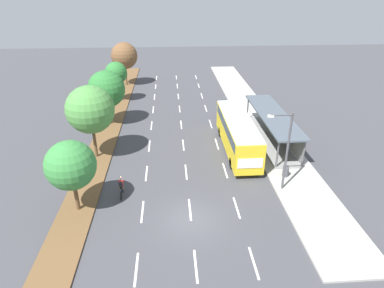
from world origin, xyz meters
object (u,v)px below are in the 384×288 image
(median_tree_second, at_px, (90,110))
(median_tree_third, at_px, (107,89))
(bus_shelter, at_px, (274,124))
(trash_bin, at_px, (286,172))
(streetlight, at_px, (285,147))
(median_tree_fifth, at_px, (124,56))
(bus, at_px, (237,131))
(median_tree_fourth, at_px, (116,73))
(cyclist, at_px, (121,187))
(median_tree_nearest, at_px, (71,165))

(median_tree_second, relative_size, median_tree_third, 1.10)
(bus_shelter, xyz_separation_m, median_tree_second, (-17.94, -2.48, 2.98))
(bus_shelter, distance_m, trash_bin, 7.53)
(bus_shelter, bearing_deg, streetlight, -103.02)
(median_tree_fifth, relative_size, streetlight, 1.03)
(median_tree_third, distance_m, median_tree_fifth, 16.45)
(bus, relative_size, median_tree_fourth, 2.06)
(bus_shelter, bearing_deg, cyclist, -148.37)
(trash_bin, bearing_deg, median_tree_second, 163.91)
(median_tree_fifth, relative_size, trash_bin, 7.90)
(median_tree_nearest, relative_size, median_tree_fifth, 0.81)
(median_tree_second, xyz_separation_m, median_tree_fourth, (-0.03, 16.44, -0.78))
(cyclist, xyz_separation_m, trash_bin, (13.66, 1.74, -0.22))
(trash_bin, bearing_deg, bus_shelter, 81.63)
(cyclist, relative_size, median_tree_fifth, 0.27)
(median_tree_fourth, bearing_deg, streetlight, -55.52)
(cyclist, distance_m, trash_bin, 13.77)
(median_tree_third, distance_m, streetlight, 21.69)
(bus, relative_size, median_tree_third, 1.80)
(bus, distance_m, cyclist, 12.73)
(bus, bearing_deg, trash_bin, -59.38)
(median_tree_second, bearing_deg, bus, 2.28)
(bus_shelter, xyz_separation_m, median_tree_nearest, (-17.72, -10.70, 1.93))
(median_tree_third, xyz_separation_m, median_tree_fifth, (0.15, 16.44, 0.47))
(median_tree_fourth, height_order, streetlight, streetlight)
(bus_shelter, height_order, median_tree_nearest, median_tree_nearest)
(cyclist, height_order, median_tree_fourth, median_tree_fourth)
(cyclist, distance_m, median_tree_second, 8.38)
(cyclist, bearing_deg, median_tree_third, 102.01)
(median_tree_third, bearing_deg, median_tree_fourth, 90.55)
(cyclist, bearing_deg, streetlight, -0.25)
(median_tree_fifth, bearing_deg, bus, -60.82)
(median_tree_fourth, relative_size, trash_bin, 6.44)
(cyclist, bearing_deg, trash_bin, 7.26)
(median_tree_second, height_order, median_tree_fourth, median_tree_second)
(median_tree_second, relative_size, median_tree_fifth, 1.03)
(streetlight, height_order, trash_bin, streetlight)
(bus, xyz_separation_m, cyclist, (-10.46, -7.15, -1.28))
(bus, height_order, median_tree_third, median_tree_third)
(bus, bearing_deg, median_tree_fourth, 130.74)
(median_tree_second, xyz_separation_m, trash_bin, (16.86, -4.86, -4.27))
(median_tree_nearest, relative_size, streetlight, 0.84)
(median_tree_fourth, height_order, median_tree_fifth, median_tree_fifth)
(median_tree_fifth, bearing_deg, median_tree_second, -90.46)
(bus, bearing_deg, median_tree_second, -177.72)
(median_tree_fourth, distance_m, trash_bin, 27.41)
(bus, height_order, trash_bin, bus)
(median_tree_nearest, height_order, trash_bin, median_tree_nearest)
(median_tree_fifth, bearing_deg, cyclist, -84.51)
(median_tree_nearest, bearing_deg, median_tree_third, 90.59)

